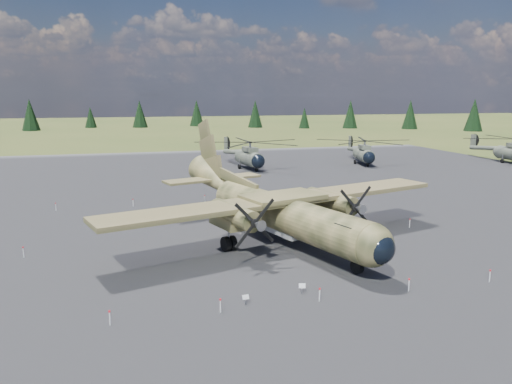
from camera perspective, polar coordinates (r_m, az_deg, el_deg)
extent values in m
plane|color=brown|center=(42.23, -2.29, -5.63)|extent=(500.00, 500.00, 0.00)
cube|color=#545358|center=(51.69, -4.77, -2.55)|extent=(120.00, 120.00, 0.04)
cylinder|color=#383C20|center=(40.70, 3.53, -2.70)|extent=(8.39, 19.28, 2.99)
sphere|color=#383C20|center=(33.61, 13.10, -5.94)|extent=(3.65, 3.65, 2.93)
sphere|color=black|center=(33.23, 13.82, -6.26)|extent=(2.68, 2.68, 2.15)
cube|color=black|center=(34.56, 11.16, -4.00)|extent=(2.54, 2.25, 0.59)
cone|color=#383C20|center=(51.06, -4.67, 1.39)|extent=(4.92, 7.88, 4.50)
cube|color=gray|center=(41.85, 2.66, -4.04)|extent=(3.79, 6.72, 0.53)
cube|color=#3C4021|center=(40.85, 3.12, -0.88)|extent=(30.73, 12.38, 0.37)
cube|color=#383C20|center=(40.80, 3.12, -0.55)|extent=(7.25, 5.53, 0.37)
cylinder|color=#383C20|center=(38.22, -2.55, -2.61)|extent=(3.13, 5.78, 1.60)
cube|color=#383C20|center=(39.11, -3.15, -3.34)|extent=(2.58, 3.94, 0.85)
cone|color=gray|center=(35.32, 0.22, -3.74)|extent=(1.05, 1.15, 0.81)
cylinder|color=black|center=(39.60, -3.12, -5.89)|extent=(1.24, 1.40, 1.18)
cylinder|color=#383C20|center=(43.61, 8.54, -1.01)|extent=(3.13, 5.78, 1.60)
cube|color=#383C20|center=(44.40, 7.80, -1.69)|extent=(2.58, 3.94, 0.85)
cone|color=gray|center=(41.10, 11.67, -1.86)|extent=(1.05, 1.15, 0.81)
cylinder|color=black|center=(44.83, 7.74, -3.95)|extent=(1.24, 1.40, 1.18)
cube|color=#383C20|center=(47.42, -2.43, 1.46)|extent=(2.60, 7.82, 1.79)
cube|color=#3C4021|center=(51.52, -4.94, 1.53)|extent=(10.50, 5.20, 0.24)
cylinder|color=gray|center=(34.80, 11.53, -7.17)|extent=(0.19, 0.19, 0.96)
cylinder|color=black|center=(35.05, 11.48, -8.37)|extent=(0.65, 1.06, 1.00)
cylinder|color=slate|center=(82.40, -0.79, 3.85)|extent=(3.50, 7.30, 2.43)
sphere|color=black|center=(79.22, 0.22, 3.52)|extent=(2.56, 2.56, 2.24)
sphere|color=slate|center=(85.60, -1.72, 4.11)|extent=(2.56, 2.56, 2.24)
cube|color=slate|center=(81.86, -0.68, 4.90)|extent=(2.12, 3.34, 0.73)
cylinder|color=gray|center=(81.79, -0.68, 5.41)|extent=(0.40, 0.40, 0.97)
cylinder|color=slate|center=(88.93, -2.62, 4.59)|extent=(2.10, 8.34, 1.39)
cube|color=slate|center=(92.19, -3.46, 5.57)|extent=(0.42, 1.38, 2.34)
cylinder|color=black|center=(92.31, -3.26, 5.58)|extent=(0.45, 2.51, 2.53)
cylinder|color=black|center=(79.94, 0.05, 2.60)|extent=(0.37, 0.70, 0.66)
cylinder|color=black|center=(83.15, -1.93, 2.92)|extent=(0.41, 0.81, 0.78)
cylinder|color=gray|center=(83.08, -1.94, 3.27)|extent=(0.16, 0.16, 1.41)
cylinder|color=black|center=(84.17, -0.28, 3.03)|extent=(0.41, 0.81, 0.78)
cylinder|color=gray|center=(84.10, -0.28, 3.37)|extent=(0.16, 0.16, 1.41)
cylinder|color=slate|center=(90.01, 12.20, 4.13)|extent=(3.55, 6.88, 2.28)
sphere|color=black|center=(86.88, 12.78, 3.84)|extent=(2.47, 2.47, 2.09)
sphere|color=slate|center=(93.14, 11.66, 4.38)|extent=(2.47, 2.47, 2.09)
cube|color=slate|center=(89.50, 12.30, 5.03)|extent=(2.10, 3.17, 0.68)
cylinder|color=gray|center=(89.44, 12.32, 5.47)|extent=(0.39, 0.39, 0.91)
cylinder|color=slate|center=(96.39, 11.14, 4.81)|extent=(2.31, 7.77, 1.30)
cube|color=slate|center=(99.57, 10.67, 5.68)|extent=(0.45, 1.29, 2.19)
cylinder|color=black|center=(99.65, 10.84, 5.67)|extent=(0.53, 2.33, 2.37)
cylinder|color=black|center=(87.57, 12.64, 3.06)|extent=(0.37, 0.66, 0.62)
cylinder|color=black|center=(90.89, 11.23, 3.40)|extent=(0.41, 0.77, 0.73)
cylinder|color=gray|center=(90.83, 11.24, 3.70)|extent=(0.15, 0.15, 1.32)
cylinder|color=black|center=(91.55, 12.72, 3.39)|extent=(0.41, 0.77, 0.73)
cylinder|color=gray|center=(91.49, 12.74, 3.69)|extent=(0.15, 0.15, 1.32)
sphere|color=slate|center=(103.04, 26.06, 4.16)|extent=(2.25, 2.25, 2.20)
cylinder|color=slate|center=(105.67, 24.77, 4.59)|extent=(0.97, 8.19, 1.37)
cube|color=slate|center=(108.29, 23.58, 5.45)|extent=(0.24, 1.34, 2.30)
cylinder|color=black|center=(108.50, 23.72, 5.45)|extent=(0.11, 2.49, 2.49)
cylinder|color=black|center=(100.64, 26.32, 3.20)|extent=(0.30, 0.77, 0.77)
cylinder|color=gray|center=(100.58, 26.34, 3.48)|extent=(0.14, 0.14, 1.39)
cube|color=gray|center=(29.94, -1.22, -12.30)|extent=(0.08, 0.08, 0.49)
cube|color=white|center=(29.81, -1.20, -11.92)|extent=(0.41, 0.20, 0.27)
cube|color=gray|center=(31.63, 5.26, -11.01)|extent=(0.09, 0.09, 0.51)
cube|color=white|center=(31.49, 5.29, -10.62)|extent=(0.45, 0.28, 0.29)
cylinder|color=white|center=(28.49, -16.36, -13.69)|extent=(0.07, 0.07, 0.80)
cylinder|color=red|center=(28.33, -16.41, -12.95)|extent=(0.12, 0.12, 0.10)
cylinder|color=white|center=(28.90, -4.09, -12.88)|extent=(0.07, 0.07, 0.80)
cylinder|color=red|center=(28.74, -4.10, -12.15)|extent=(0.12, 0.12, 0.10)
cylinder|color=white|center=(30.50, 7.28, -11.62)|extent=(0.07, 0.07, 0.80)
cylinder|color=red|center=(30.35, 7.29, -10.92)|extent=(0.12, 0.12, 0.10)
cylinder|color=white|center=(33.14, 17.07, -10.15)|extent=(0.07, 0.07, 0.80)
cylinder|color=red|center=(33.00, 17.11, -9.51)|extent=(0.12, 0.12, 0.10)
cylinder|color=white|center=(36.57, 25.16, -8.72)|extent=(0.07, 0.07, 0.80)
cylinder|color=red|center=(36.45, 25.21, -8.12)|extent=(0.12, 0.12, 0.10)
cylinder|color=white|center=(57.11, -21.92, -1.60)|extent=(0.07, 0.07, 0.80)
cylinder|color=red|center=(57.03, -21.94, -1.21)|extent=(0.12, 0.12, 0.10)
cylinder|color=white|center=(56.68, -13.87, -1.21)|extent=(0.07, 0.07, 0.80)
cylinder|color=red|center=(56.60, -13.89, -0.81)|extent=(0.12, 0.12, 0.10)
cylinder|color=white|center=(57.38, -5.87, -0.80)|extent=(0.07, 0.07, 0.80)
cylinder|color=red|center=(57.30, -5.88, -0.40)|extent=(0.12, 0.12, 0.10)
cylinder|color=white|center=(59.16, 1.80, -0.38)|extent=(0.07, 0.07, 0.80)
cylinder|color=red|center=(59.08, 1.80, 0.00)|extent=(0.12, 0.12, 0.10)
cylinder|color=white|center=(61.93, 8.90, 0.00)|extent=(0.07, 0.07, 0.80)
cylinder|color=red|center=(61.85, 8.91, 0.37)|extent=(0.12, 0.12, 0.10)
cylinder|color=white|center=(41.84, -25.04, -6.28)|extent=(0.07, 0.07, 0.80)
cylinder|color=red|center=(41.73, -25.09, -5.75)|extent=(0.12, 0.12, 0.10)
cylinder|color=white|center=(48.39, 17.16, -3.47)|extent=(0.07, 0.07, 0.80)
cylinder|color=red|center=(48.29, 17.18, -3.01)|extent=(0.12, 0.12, 0.10)
cone|color=black|center=(186.82, 23.65, 8.09)|extent=(6.15, 6.15, 10.98)
cone|color=black|center=(191.04, 17.20, 8.47)|extent=(5.83, 5.83, 10.42)
cone|color=black|center=(190.23, 10.73, 8.75)|extent=(5.79, 5.79, 10.35)
cone|color=black|center=(187.16, 5.55, 8.44)|extent=(4.26, 4.26, 7.61)
cone|color=black|center=(191.25, -0.09, 8.93)|extent=(5.70, 5.70, 10.19)
cone|color=black|center=(201.75, -6.80, 8.96)|extent=(5.70, 5.70, 10.19)
cone|color=black|center=(196.03, -13.15, 8.69)|extent=(5.70, 5.70, 10.19)
cone|color=black|center=(199.59, -18.39, 8.11)|extent=(4.36, 4.36, 7.78)
cone|color=black|center=(190.10, -24.41, 8.05)|extent=(6.08, 6.08, 10.86)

